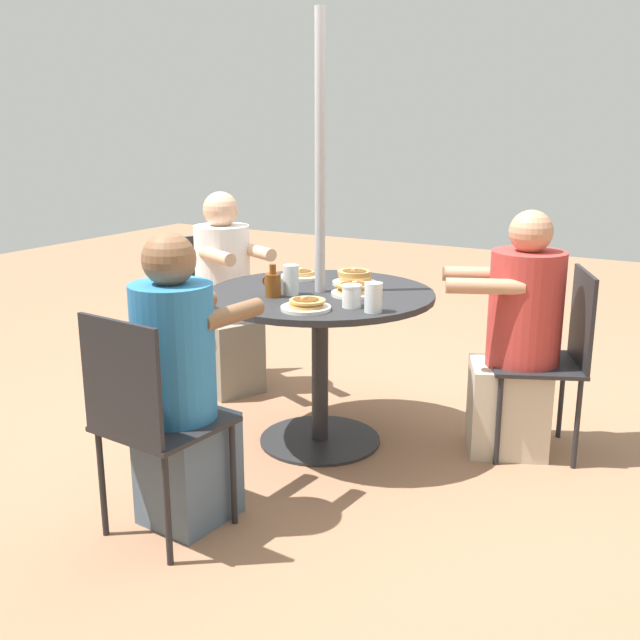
# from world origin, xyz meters

# --- Properties ---
(ground_plane) EXTENTS (12.00, 12.00, 0.00)m
(ground_plane) POSITION_xyz_m (0.00, 0.00, 0.00)
(ground_plane) COLOR #9E7051
(patio_table) EXTENTS (1.07, 1.07, 0.76)m
(patio_table) POSITION_xyz_m (0.00, 0.00, 0.61)
(patio_table) COLOR #28282B
(patio_table) RESTS_ON ground
(umbrella_pole) EXTENTS (0.05, 0.05, 2.00)m
(umbrella_pole) POSITION_xyz_m (0.00, 0.00, 1.00)
(umbrella_pole) COLOR #ADADB2
(umbrella_pole) RESTS_ON ground
(patio_chair_north) EXTENTS (0.54, 0.54, 0.88)m
(patio_chair_north) POSITION_xyz_m (0.99, -0.45, 0.50)
(patio_chair_north) COLOR #232326
(patio_chair_north) RESTS_ON ground
(diner_north) EXTENTS (0.53, 0.46, 1.15)m
(diner_north) POSITION_xyz_m (0.84, -0.38, 0.53)
(diner_north) COLOR gray
(diner_north) RESTS_ON ground
(patio_chair_east) EXTENTS (0.44, 0.44, 0.88)m
(patio_chair_east) POSITION_xyz_m (0.09, 1.08, 0.50)
(patio_chair_east) COLOR #232326
(patio_chair_east) RESTS_ON ground
(diner_east) EXTENTS (0.34, 0.51, 1.15)m
(diner_east) POSITION_xyz_m (0.08, 0.92, 0.53)
(diner_east) COLOR slate
(diner_east) RESTS_ON ground
(patio_chair_south) EXTENTS (0.54, 0.54, 0.88)m
(patio_chair_south) POSITION_xyz_m (-1.00, -0.44, 0.50)
(patio_chair_south) COLOR #232326
(patio_chair_south) RESTS_ON ground
(diner_south) EXTENTS (0.59, 0.50, 1.15)m
(diner_south) POSITION_xyz_m (-0.84, -0.37, 0.53)
(diner_south) COLOR beige
(diner_south) RESTS_ON ground
(pancake_plate_a) EXTENTS (0.21, 0.21, 0.07)m
(pancake_plate_a) POSITION_xyz_m (-0.17, -0.01, 0.78)
(pancake_plate_a) COLOR silver
(pancake_plate_a) RESTS_ON patio_table
(pancake_plate_b) EXTENTS (0.21, 0.21, 0.05)m
(pancake_plate_b) POSITION_xyz_m (0.24, -0.23, 0.77)
(pancake_plate_b) COLOR silver
(pancake_plate_b) RESTS_ON patio_table
(pancake_plate_c) EXTENTS (0.21, 0.21, 0.06)m
(pancake_plate_c) POSITION_xyz_m (-0.13, 0.34, 0.77)
(pancake_plate_c) COLOR silver
(pancake_plate_c) RESTS_ON patio_table
(pancake_plate_d) EXTENTS (0.21, 0.21, 0.08)m
(pancake_plate_d) POSITION_xyz_m (-0.07, -0.22, 0.79)
(pancake_plate_d) COLOR silver
(pancake_plate_d) RESTS_ON patio_table
(syrup_bottle) EXTENTS (0.09, 0.07, 0.15)m
(syrup_bottle) POSITION_xyz_m (0.13, 0.20, 0.81)
(syrup_bottle) COLOR brown
(syrup_bottle) RESTS_ON patio_table
(coffee_cup) EXTENTS (0.08, 0.08, 0.10)m
(coffee_cup) POSITION_xyz_m (-0.27, 0.20, 0.80)
(coffee_cup) COLOR white
(coffee_cup) RESTS_ON patio_table
(drinking_glass_a) EXTENTS (0.07, 0.07, 0.14)m
(drinking_glass_a) POSITION_xyz_m (0.08, 0.12, 0.82)
(drinking_glass_a) COLOR silver
(drinking_glass_a) RESTS_ON patio_table
(drinking_glass_b) EXTENTS (0.08, 0.08, 0.12)m
(drinking_glass_b) POSITION_xyz_m (-0.39, 0.23, 0.82)
(drinking_glass_b) COLOR silver
(drinking_glass_b) RESTS_ON patio_table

